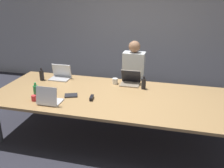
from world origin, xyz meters
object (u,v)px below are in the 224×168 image
cup_far_center (115,81)px  cup_near_left (34,98)px  laptop_near_left (49,99)px  stapler (92,98)px  bottle_near_left (36,92)px  laptop_far_left (61,75)px  laptop_far_center (130,80)px  bottle_far_left (42,75)px  bottle_far_center (144,83)px  person_far_center (133,78)px

cup_far_center → cup_near_left: bearing=-135.6°
laptop_near_left → stapler: 0.62m
bottle_near_left → laptop_far_left: bearing=92.0°
laptop_far_center → bottle_near_left: bearing=-143.1°
stapler → cup_far_center: bearing=67.5°
cup_near_left → laptop_far_center: bearing=39.0°
cup_near_left → bottle_near_left: (-0.00, 0.07, 0.07)m
bottle_far_left → cup_far_center: bearing=6.2°
bottle_far_left → cup_near_left: size_ratio=2.77×
bottle_far_center → bottle_far_left: bearing=-179.0°
bottle_far_center → cup_near_left: size_ratio=2.65×
bottle_far_left → stapler: bearing=-26.9°
laptop_far_left → person_far_center: size_ratio=0.26×
laptop_far_left → bottle_near_left: size_ratio=1.40×
cup_far_center → laptop_near_left: laptop_near_left is taller
laptop_far_center → laptop_near_left: 1.46m
laptop_far_center → cup_near_left: (-1.26, -1.02, -0.03)m
laptop_far_left → cup_near_left: bearing=-88.1°
bottle_far_left → laptop_far_center: laptop_far_center is taller
laptop_near_left → stapler: laptop_near_left is taller
cup_far_center → bottle_far_left: bearing=-173.8°
cup_far_center → bottle_far_center: 0.53m
cup_far_center → bottle_far_center: size_ratio=0.45×
cup_far_center → stapler: 0.74m
person_far_center → stapler: bearing=-109.1°
laptop_far_center → stapler: size_ratio=2.15×
laptop_far_left → bottle_far_left: bearing=-151.9°
laptop_far_left → laptop_near_left: (0.30, -1.04, 0.00)m
stapler → bottle_far_left: bearing=145.1°
laptop_far_left → bottle_far_center: (1.54, -0.13, 0.02)m
cup_far_center → bottle_near_left: bearing=-137.8°
bottle_far_center → cup_near_left: 1.74m
laptop_far_center → laptop_near_left: size_ratio=1.06×
bottle_far_left → laptop_far_center: size_ratio=0.69×
cup_far_center → laptop_near_left: bearing=-125.4°
laptop_far_center → cup_far_center: (-0.26, -0.04, -0.02)m
laptop_far_center → cup_near_left: 1.62m
cup_near_left → laptop_far_left: bearing=91.9°
bottle_far_center → laptop_far_left: bearing=175.3°
laptop_far_left → bottle_far_left: (-0.30, -0.16, 0.02)m
person_far_center → laptop_near_left: bearing=-122.3°
bottle_far_left → laptop_far_center: (1.59, 0.19, -0.03)m
person_far_center → cup_near_left: person_far_center is taller
laptop_near_left → cup_near_left: (-0.27, 0.05, -0.04)m
bottle_far_left → stapler: 1.28m
bottle_near_left → laptop_far_center: bearing=36.9°
laptop_far_center → laptop_far_left: bearing=-178.6°
bottle_near_left → stapler: bearing=12.6°
laptop_far_left → cup_far_center: 1.03m
laptop_far_left → laptop_far_center: bearing=1.4°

